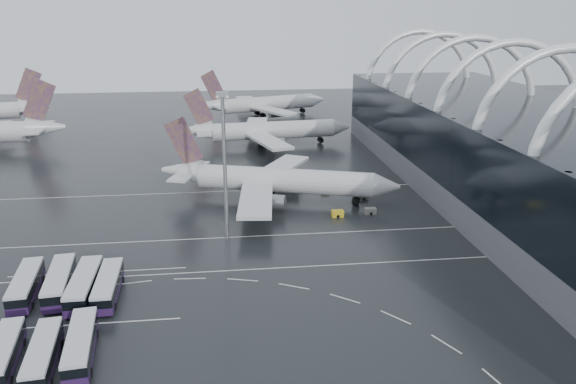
{
  "coord_description": "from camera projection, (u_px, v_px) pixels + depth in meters",
  "views": [
    {
      "loc": [
        -3.51,
        -85.19,
        40.53
      ],
      "look_at": [
        8.94,
        16.43,
        7.0
      ],
      "focal_mm": 35.0,
      "sensor_mm": 36.0,
      "label": 1
    }
  ],
  "objects": [
    {
      "name": "bus_row_far_a",
      "position": [
        4.0,
        353.0,
        66.47
      ],
      "size": [
        4.24,
        12.4,
        2.99
      ],
      "rotation": [
        0.0,
        0.0,
        1.7
      ],
      "color": "#331645",
      "rests_on": "ground"
    },
    {
      "name": "floodlight_mast",
      "position": [
        224.0,
        149.0,
        98.48
      ],
      "size": [
        2.07,
        2.07,
        27.03
      ],
      "color": "gray",
      "rests_on": "ground"
    },
    {
      "name": "bus_row_near_a",
      "position": [
        26.0,
        285.0,
        82.64
      ],
      "size": [
        4.38,
        13.57,
        3.28
      ],
      "rotation": [
        0.0,
        0.0,
        1.68
      ],
      "color": "#331645",
      "rests_on": "ground"
    },
    {
      "name": "airliner_gate_c",
      "position": [
        262.0,
        104.0,
        220.01
      ],
      "size": [
        52.1,
        47.46,
        19.03
      ],
      "rotation": [
        0.0,
        0.0,
        0.33
      ],
      "color": "silver",
      "rests_on": "ground"
    },
    {
      "name": "bus_row_near_b",
      "position": [
        59.0,
        282.0,
        83.43
      ],
      "size": [
        4.53,
        14.02,
        3.39
      ],
      "rotation": [
        0.0,
        0.0,
        1.68
      ],
      "color": "#331645",
      "rests_on": "ground"
    },
    {
      "name": "bus_row_near_c",
      "position": [
        84.0,
        285.0,
        82.42
      ],
      "size": [
        3.54,
        14.0,
        3.43
      ],
      "rotation": [
        0.0,
        0.0,
        1.59
      ],
      "color": "#331645",
      "rests_on": "ground"
    },
    {
      "name": "gse_cart_belly_b",
      "position": [
        364.0,
        197.0,
        125.3
      ],
      "size": [
        2.01,
        1.19,
        1.09
      ],
      "primitive_type": "cube",
      "color": "slate",
      "rests_on": "ground"
    },
    {
      "name": "terminal",
      "position": [
        539.0,
        159.0,
        115.82
      ],
      "size": [
        42.0,
        160.0,
        34.9
      ],
      "color": "slate",
      "rests_on": "ground"
    },
    {
      "name": "airliner_gate_b",
      "position": [
        265.0,
        131.0,
        173.0
      ],
      "size": [
        52.89,
        47.42,
        18.36
      ],
      "rotation": [
        0.0,
        0.0,
        0.08
      ],
      "color": "silver",
      "rests_on": "ground"
    },
    {
      "name": "gse_cart_belly_e",
      "position": [
        325.0,
        189.0,
        130.23
      ],
      "size": [
        2.03,
        1.2,
        1.11
      ],
      "primitive_type": "cube",
      "color": "gold",
      "rests_on": "ground"
    },
    {
      "name": "gse_cart_belly_d",
      "position": [
        370.0,
        211.0,
        116.17
      ],
      "size": [
        2.33,
        1.38,
        1.27
      ],
      "primitive_type": "cube",
      "color": "slate",
      "rests_on": "ground"
    },
    {
      "name": "ground",
      "position": [
        247.0,
        264.0,
        93.38
      ],
      "size": [
        420.0,
        420.0,
        0.0
      ],
      "primitive_type": "plane",
      "color": "black",
      "rests_on": "ground"
    },
    {
      "name": "lane_marking_mid",
      "position": [
        243.0,
        237.0,
        104.7
      ],
      "size": [
        120.0,
        0.25,
        0.01
      ],
      "primitive_type": "cube",
      "color": "silver",
      "rests_on": "ground"
    },
    {
      "name": "bus_bay_line_south",
      "position": [
        75.0,
        325.0,
        75.51
      ],
      "size": [
        28.0,
        0.25,
        0.01
      ],
      "primitive_type": "cube",
      "color": "silver",
      "rests_on": "ground"
    },
    {
      "name": "airliner_main",
      "position": [
        273.0,
        180.0,
        123.38
      ],
      "size": [
        52.37,
        45.37,
        18.13
      ],
      "rotation": [
        0.0,
        0.0,
        -0.31
      ],
      "color": "silver",
      "rests_on": "ground"
    },
    {
      "name": "bus_row_far_b",
      "position": [
        43.0,
        355.0,
        66.1
      ],
      "size": [
        4.06,
        12.73,
        3.08
      ],
      "rotation": [
        0.0,
        0.0,
        1.67
      ],
      "color": "#331645",
      "rests_on": "ground"
    },
    {
      "name": "lane_marking_near",
      "position": [
        247.0,
        270.0,
        91.49
      ],
      "size": [
        120.0,
        0.25,
        0.01
      ],
      "primitive_type": "cube",
      "color": "silver",
      "rests_on": "ground"
    },
    {
      "name": "bus_bay_line_north",
      "position": [
        98.0,
        272.0,
        90.6
      ],
      "size": [
        28.0,
        0.25,
        0.01
      ],
      "primitive_type": "cube",
      "color": "silver",
      "rests_on": "ground"
    },
    {
      "name": "gse_cart_belly_a",
      "position": [
        338.0,
        214.0,
        114.64
      ],
      "size": [
        2.43,
        1.44,
        1.33
      ],
      "primitive_type": "cube",
      "color": "gold",
      "rests_on": "ground"
    },
    {
      "name": "lane_marking_far",
      "position": [
        238.0,
        191.0,
        131.11
      ],
      "size": [
        120.0,
        0.25,
        0.01
      ],
      "primitive_type": "cube",
      "color": "silver",
      "rests_on": "ground"
    },
    {
      "name": "bus_row_far_c",
      "position": [
        81.0,
        345.0,
        67.99
      ],
      "size": [
        4.35,
        13.27,
        3.21
      ],
      "rotation": [
        0.0,
        0.0,
        1.68
      ],
      "color": "#331645",
      "rests_on": "ground"
    },
    {
      "name": "bus_row_near_d",
      "position": [
        108.0,
        285.0,
        82.54
      ],
      "size": [
        3.44,
        13.16,
        3.22
      ],
      "rotation": [
        0.0,
        0.0,
        1.6
      ],
      "color": "#331645",
      "rests_on": "ground"
    }
  ]
}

